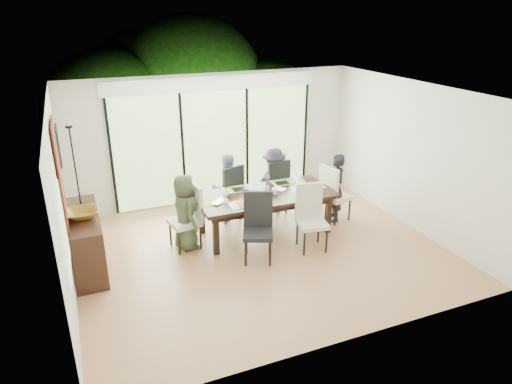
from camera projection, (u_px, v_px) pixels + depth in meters
name	position (u px, v px, depth m)	size (l,w,h in m)	color
floor	(262.00, 251.00, 7.84)	(6.00, 5.00, 0.01)	#985E3D
ceiling	(262.00, 92.00, 6.83)	(6.00, 5.00, 0.01)	white
wall_back	(215.00, 139.00, 9.49)	(6.00, 0.02, 2.70)	beige
wall_front	(348.00, 248.00, 5.18)	(6.00, 0.02, 2.70)	white
wall_left	(61.00, 206.00, 6.27)	(0.02, 5.00, 2.70)	white
wall_right	(412.00, 156.00, 8.40)	(0.02, 5.00, 2.70)	white
glass_doors	(216.00, 146.00, 9.51)	(4.20, 0.02, 2.30)	#598C3F
blinds_header	(214.00, 83.00, 9.01)	(4.40, 0.06, 0.28)	white
mullion_a	(111.00, 158.00, 8.76)	(0.05, 0.04, 2.30)	black
mullion_b	(183.00, 150.00, 9.25)	(0.05, 0.04, 2.30)	black
mullion_c	(247.00, 143.00, 9.75)	(0.05, 0.04, 2.30)	black
mullion_d	(305.00, 136.00, 10.24)	(0.05, 0.04, 2.30)	black
side_window	(64.00, 233.00, 5.20)	(0.02, 0.90, 1.00)	#8CAD7F
deck	(205.00, 187.00, 10.78)	(6.00, 1.80, 0.10)	brown
rail_top	(195.00, 153.00, 11.24)	(6.00, 0.08, 0.06)	#533823
foliage_left	(111.00, 116.00, 11.12)	(3.20, 3.20, 3.20)	#14380F
foliage_mid	(191.00, 91.00, 12.28)	(4.00, 4.00, 4.00)	#14380F
foliage_right	(264.00, 111.00, 12.43)	(2.80, 2.80, 2.80)	#14380F
foliage_far	(150.00, 96.00, 12.59)	(3.60, 3.60, 3.60)	#14380F
table_top	(265.00, 195.00, 8.21)	(2.49, 1.14, 0.06)	black
table_apron	(265.00, 200.00, 8.25)	(2.28, 0.93, 0.10)	black
table_leg_fl	(216.00, 235.00, 7.61)	(0.09, 0.09, 0.72)	black
table_leg_fr	(328.00, 214.00, 8.37)	(0.09, 0.09, 0.72)	black
table_leg_bl	(202.00, 215.00, 8.35)	(0.09, 0.09, 0.72)	black
table_leg_br	(306.00, 198.00, 9.11)	(0.09, 0.09, 0.72)	black
chair_left_end	(184.00, 218.00, 7.75)	(0.48, 0.48, 1.14)	silver
chair_right_end	(336.00, 192.00, 8.81)	(0.48, 0.48, 1.14)	silver
chair_far_left	(226.00, 192.00, 8.85)	(0.48, 0.48, 1.14)	black
chair_far_right	(273.00, 184.00, 9.20)	(0.48, 0.48, 1.14)	black
chair_near_left	(258.00, 229.00, 7.36)	(0.48, 0.48, 1.14)	black
chair_near_right	(313.00, 219.00, 7.71)	(0.48, 0.48, 1.14)	beige
person_left_end	(185.00, 212.00, 7.72)	(0.62, 0.39, 1.34)	#3A4830
person_right_end	(336.00, 188.00, 8.76)	(0.62, 0.39, 1.34)	black
person_far_left	(227.00, 187.00, 8.80)	(0.62, 0.39, 1.34)	#7D94B5
person_far_right	(274.00, 180.00, 9.15)	(0.62, 0.39, 1.34)	#231C2B
placemat_left	(215.00, 201.00, 7.87)	(0.46, 0.33, 0.01)	#7FA43A
placemat_right	(312.00, 186.00, 8.54)	(0.46, 0.33, 0.01)	#ACC044
placemat_far_l	(234.00, 189.00, 8.38)	(0.46, 0.33, 0.01)	#85C044
placemat_far_r	(283.00, 182.00, 8.74)	(0.46, 0.33, 0.01)	#7AB540
placemat_paper	(242.00, 204.00, 7.75)	(0.46, 0.33, 0.01)	white
tablet_far_l	(240.00, 189.00, 8.37)	(0.27, 0.19, 0.01)	black
tablet_far_r	(282.00, 183.00, 8.67)	(0.25, 0.18, 0.01)	black
papers	(301.00, 189.00, 8.40)	(0.31, 0.23, 0.00)	white
platter_base	(242.00, 203.00, 7.74)	(0.27, 0.27, 0.02)	white
platter_snacks	(242.00, 202.00, 7.74)	(0.21, 0.21, 0.01)	orange
vase	(267.00, 189.00, 8.24)	(0.08, 0.08, 0.12)	silver
hyacinth_stems	(267.00, 183.00, 8.19)	(0.04, 0.04, 0.17)	#337226
hyacinth_blooms	(267.00, 177.00, 8.15)	(0.11, 0.11, 0.11)	#4844AA
laptop	(222.00, 202.00, 7.81)	(0.34, 0.22, 0.03)	silver
cup_a	(226.00, 194.00, 8.06)	(0.13, 0.13, 0.10)	white
cup_b	(275.00, 192.00, 8.15)	(0.10, 0.10, 0.10)	white
cup_c	(302.00, 183.00, 8.55)	(0.13, 0.13, 0.10)	white
book	(277.00, 190.00, 8.33)	(0.17, 0.23, 0.02)	white
sideboard	(87.00, 241.00, 7.20)	(0.46, 1.64, 0.92)	black
bowl	(82.00, 214.00, 6.92)	(0.49, 0.49, 0.12)	brown
candlestick_base	(81.00, 205.00, 7.32)	(0.10, 0.10, 0.04)	black
candlestick_shaft	(75.00, 167.00, 7.07)	(0.02, 0.02, 1.28)	black
candlestick_pan	(69.00, 127.00, 6.84)	(0.10, 0.10, 0.03)	black
candle	(68.00, 123.00, 6.81)	(0.04, 0.04, 0.10)	silver
tapestry	(60.00, 173.00, 6.50)	(0.02, 1.00, 1.50)	maroon
art_frame	(58.00, 146.00, 7.60)	(0.03, 0.55, 0.65)	black
art_canvas	(60.00, 145.00, 7.60)	(0.01, 0.45, 0.55)	#1B4F57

